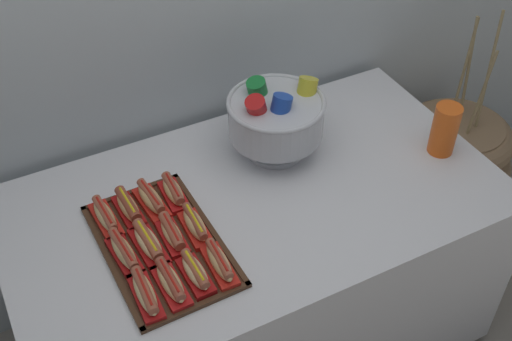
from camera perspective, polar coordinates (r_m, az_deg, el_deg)
name	(u,v)px	position (r m, az deg, el deg)	size (l,w,h in m)	color
ground_plane	(255,335)	(2.69, -0.09, -14.19)	(10.00, 10.00, 0.00)	gray
buffet_table	(255,270)	(2.36, -0.10, -8.71)	(1.60, 0.89, 0.77)	silver
floor_vase	(447,174)	(3.05, 16.38, -0.27)	(0.56, 0.56, 1.05)	#896B4C
serving_tray	(161,245)	(1.97, -8.30, -6.51)	(0.34, 0.53, 0.01)	#472B19
hot_dog_0	(145,293)	(1.82, -9.69, -10.56)	(0.06, 0.18, 0.06)	#B21414
hot_dog_1	(171,282)	(1.83, -7.50, -9.70)	(0.07, 0.17, 0.06)	red
hot_dog_2	(195,272)	(1.85, -5.34, -8.87)	(0.06, 0.16, 0.06)	#B21414
hot_dog_3	(219,262)	(1.87, -3.23, -8.04)	(0.06, 0.17, 0.06)	red
hot_dog_4	(124,252)	(1.92, -11.50, -7.02)	(0.07, 0.18, 0.06)	#B21414
hot_dog_5	(148,243)	(1.94, -9.41, -6.28)	(0.08, 0.18, 0.06)	#B21414
hot_dog_6	(172,234)	(1.95, -7.37, -5.53)	(0.06, 0.15, 0.06)	red
hot_dog_7	(195,225)	(1.97, -5.36, -4.78)	(0.06, 0.16, 0.06)	red
hot_dog_8	(105,217)	(2.04, -13.07, -3.96)	(0.07, 0.17, 0.06)	red
hot_dog_9	(129,207)	(2.05, -11.11, -3.18)	(0.07, 0.17, 0.06)	#B21414
hot_dog_10	(151,200)	(2.06, -9.17, -2.53)	(0.08, 0.17, 0.06)	red
hot_dog_11	(173,192)	(2.08, -7.26, -1.86)	(0.07, 0.15, 0.06)	red
punch_bowl	(276,116)	(2.18, 1.74, 4.76)	(0.34, 0.33, 0.27)	silver
cup_stack	(445,130)	(2.30, 16.21, 3.47)	(0.09, 0.09, 0.19)	#EA5B19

